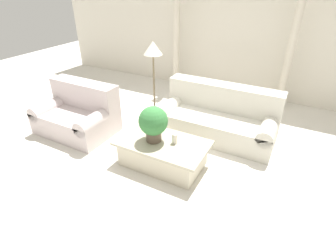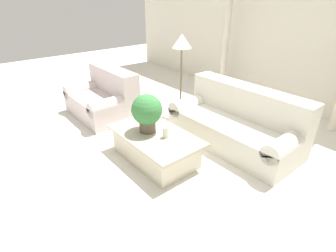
{
  "view_description": "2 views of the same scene",
  "coord_description": "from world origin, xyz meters",
  "px_view_note": "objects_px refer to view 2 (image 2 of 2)",
  "views": [
    {
      "loc": [
        1.82,
        -3.47,
        2.62
      ],
      "look_at": [
        0.02,
        -0.13,
        0.46
      ],
      "focal_mm": 28.0,
      "sensor_mm": 36.0,
      "label": 1
    },
    {
      "loc": [
        2.82,
        -2.5,
        2.25
      ],
      "look_at": [
        0.16,
        -0.31,
        0.48
      ],
      "focal_mm": 28.0,
      "sensor_mm": 36.0,
      "label": 2
    }
  ],
  "objects_px": {
    "sofa_long": "(236,123)",
    "floor_lamp": "(182,46)",
    "loveseat": "(104,98)",
    "potted_plant": "(147,111)",
    "coffee_table": "(155,146)"
  },
  "relations": [
    {
      "from": "sofa_long",
      "to": "floor_lamp",
      "type": "xyz_separation_m",
      "value": [
        -1.4,
        0.04,
        1.01
      ]
    },
    {
      "from": "loveseat",
      "to": "potted_plant",
      "type": "relative_size",
      "value": 2.53
    },
    {
      "from": "coffee_table",
      "to": "potted_plant",
      "type": "xyz_separation_m",
      "value": [
        -0.14,
        -0.03,
        0.53
      ]
    },
    {
      "from": "loveseat",
      "to": "potted_plant",
      "type": "xyz_separation_m",
      "value": [
        1.82,
        -0.22,
        0.39
      ]
    },
    {
      "from": "potted_plant",
      "to": "loveseat",
      "type": "bearing_deg",
      "value": 173.24
    },
    {
      "from": "coffee_table",
      "to": "potted_plant",
      "type": "height_order",
      "value": "potted_plant"
    },
    {
      "from": "sofa_long",
      "to": "floor_lamp",
      "type": "height_order",
      "value": "floor_lamp"
    },
    {
      "from": "potted_plant",
      "to": "floor_lamp",
      "type": "height_order",
      "value": "floor_lamp"
    },
    {
      "from": "coffee_table",
      "to": "floor_lamp",
      "type": "height_order",
      "value": "floor_lamp"
    },
    {
      "from": "potted_plant",
      "to": "floor_lamp",
      "type": "xyz_separation_m",
      "value": [
        -0.82,
        1.39,
        0.62
      ]
    },
    {
      "from": "loveseat",
      "to": "coffee_table",
      "type": "height_order",
      "value": "loveseat"
    },
    {
      "from": "loveseat",
      "to": "floor_lamp",
      "type": "relative_size",
      "value": 0.9
    },
    {
      "from": "sofa_long",
      "to": "potted_plant",
      "type": "bearing_deg",
      "value": -113.22
    },
    {
      "from": "sofa_long",
      "to": "potted_plant",
      "type": "distance_m",
      "value": 1.52
    },
    {
      "from": "sofa_long",
      "to": "loveseat",
      "type": "relative_size",
      "value": 1.49
    }
  ]
}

